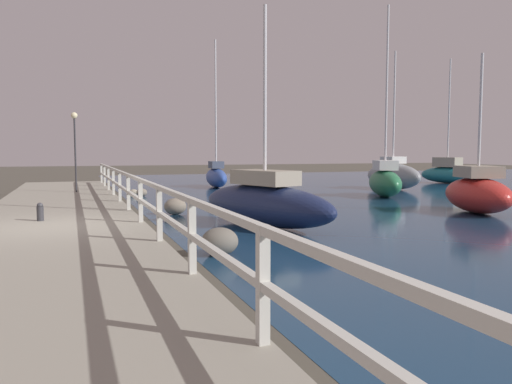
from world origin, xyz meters
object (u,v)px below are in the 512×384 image
Objects in this scene: mooring_bollard at (40,212)px; sailboat_green at (385,181)px; dock_lamp at (75,133)px; sailboat_red at (477,193)px; sailboat_navy at (265,203)px; sailboat_gray at (393,175)px; sailboat_teal at (447,173)px; sailboat_blue at (216,176)px.

sailboat_green is at bearing 20.15° from mooring_bollard.
dock_lamp reaches higher than mooring_bollard.
sailboat_green is (0.60, 5.80, 0.06)m from sailboat_red.
sailboat_gray is at bearing 22.85° from sailboat_navy.
dock_lamp is at bearing 177.16° from sailboat_gray.
dock_lamp is 0.44× the size of sailboat_teal.
sailboat_blue reaches higher than sailboat_navy.
sailboat_red is 5.83m from sailboat_green.
sailboat_navy is 0.74× the size of sailboat_teal.
sailboat_navy reaches higher than mooring_bollard.
sailboat_blue reaches higher than sailboat_teal.
sailboat_gray reaches higher than mooring_bollard.
sailboat_green is 1.14× the size of sailboat_gray.
sailboat_red is at bearing -147.08° from sailboat_teal.
sailboat_navy is 14.37m from sailboat_blue.
sailboat_red is 10.00m from sailboat_gray.
sailboat_green reaches higher than sailboat_teal.
sailboat_teal reaches higher than sailboat_gray.
sailboat_red is (12.69, -0.92, 0.17)m from mooring_bollard.
sailboat_teal is at bearing 25.45° from sailboat_gray.
dock_lamp is at bearing -146.43° from sailboat_blue.
mooring_bollard is 0.13× the size of dock_lamp.
sailboat_green is (12.37, -4.19, -1.99)m from dock_lamp.
mooring_bollard is 0.06× the size of sailboat_teal.
sailboat_green is 1.07× the size of sailboat_teal.
sailboat_teal reaches higher than sailboat_navy.
sailboat_navy is at bearing -66.66° from dock_lamp.
dock_lamp is at bearing 94.41° from sailboat_navy.
sailboat_navy is 0.71× the size of sailboat_blue.
sailboat_green reaches higher than sailboat_red.
sailboat_green reaches higher than sailboat_blue.
sailboat_gray is at bearing -2.36° from dock_lamp.
sailboat_navy is 10.02m from sailboat_green.
sailboat_blue is (2.70, 14.11, 0.01)m from sailboat_navy.
sailboat_green is at bearing -163.27° from sailboat_teal.
sailboat_teal reaches higher than dock_lamp.
sailboat_navy is (5.38, -1.27, 0.16)m from mooring_bollard.
dock_lamp is 0.47× the size of sailboat_gray.
sailboat_teal reaches higher than mooring_bollard.
sailboat_blue is at bearing 27.81° from dock_lamp.
dock_lamp is (0.92, 9.06, 2.22)m from mooring_bollard.
mooring_bollard is at bearing 147.75° from sailboat_navy.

